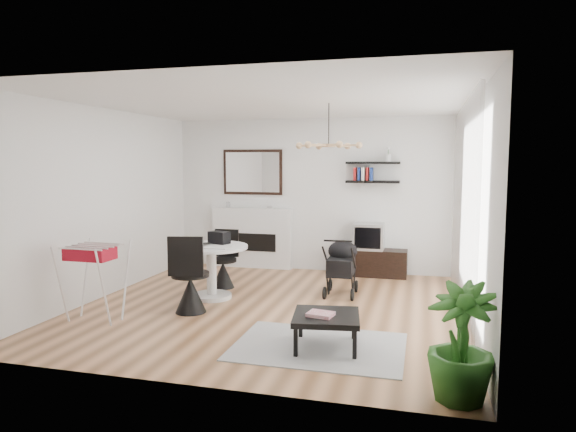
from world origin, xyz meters
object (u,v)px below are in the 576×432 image
(tv_console, at_px, (371,262))
(stroller, at_px, (341,269))
(crt_tv, at_px, (369,236))
(fireplace, at_px, (252,230))
(coffee_table, at_px, (326,318))
(potted_plant, at_px, (461,343))
(drying_rack, at_px, (94,281))
(dining_table, at_px, (211,264))

(tv_console, bearing_deg, stroller, -101.88)
(stroller, bearing_deg, tv_console, 77.11)
(crt_tv, relative_size, stroller, 0.58)
(fireplace, bearing_deg, crt_tv, -3.95)
(coffee_table, xyz_separation_m, potted_plant, (1.26, -0.89, 0.17))
(drying_rack, distance_m, coffee_table, 2.91)
(fireplace, bearing_deg, coffee_table, -60.83)
(dining_table, xyz_separation_m, coffee_table, (1.94, -1.53, -0.18))
(coffee_table, bearing_deg, dining_table, 141.74)
(tv_console, bearing_deg, dining_table, -134.73)
(coffee_table, bearing_deg, crt_tv, 89.03)
(fireplace, xyz_separation_m, drying_rack, (-0.82, -3.54, -0.19))
(fireplace, relative_size, tv_console, 1.79)
(stroller, xyz_separation_m, coffee_table, (0.19, -2.21, -0.06))
(fireplace, distance_m, potted_plant, 5.71)
(potted_plant, bearing_deg, stroller, 115.13)
(coffee_table, bearing_deg, fireplace, 119.17)
(fireplace, relative_size, drying_rack, 2.28)
(drying_rack, bearing_deg, fireplace, 77.85)
(fireplace, relative_size, potted_plant, 2.22)
(drying_rack, bearing_deg, crt_tv, 49.71)
(crt_tv, bearing_deg, drying_rack, -131.11)
(tv_console, height_order, crt_tv, crt_tv)
(dining_table, relative_size, coffee_table, 1.35)
(stroller, height_order, coffee_table, stroller)
(fireplace, bearing_deg, drying_rack, -102.97)
(crt_tv, height_order, potted_plant, potted_plant)
(crt_tv, height_order, drying_rack, drying_rack)
(dining_table, height_order, coffee_table, dining_table)
(tv_console, relative_size, potted_plant, 1.25)
(potted_plant, bearing_deg, fireplace, 125.94)
(fireplace, distance_m, stroller, 2.45)
(drying_rack, xyz_separation_m, stroller, (2.71, 2.02, -0.12))
(crt_tv, relative_size, potted_plant, 0.52)
(tv_console, height_order, coffee_table, tv_console)
(dining_table, bearing_deg, drying_rack, -125.68)
(tv_console, distance_m, potted_plant, 4.63)
(tv_console, xyz_separation_m, dining_table, (-2.04, -2.06, 0.27))
(drying_rack, height_order, coffee_table, drying_rack)
(stroller, height_order, potted_plant, potted_plant)
(stroller, bearing_deg, potted_plant, -65.88)
(dining_table, height_order, potted_plant, potted_plant)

